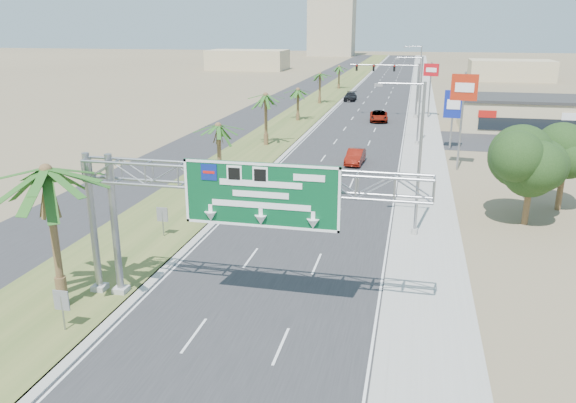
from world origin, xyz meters
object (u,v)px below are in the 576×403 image
at_px(signal_mast, 404,85).
at_px(car_right_lane, 379,116).
at_px(pole_sign_blue, 453,106).
at_px(sign_gantry, 231,189).
at_px(pole_sign_red_near, 464,93).
at_px(pole_sign_red_far, 431,74).
at_px(car_far, 350,97).
at_px(palm_near, 46,171).
at_px(store_building, 530,114).
at_px(car_left_lane, 286,177).
at_px(car_mid_lane, 355,157).

distance_m(signal_mast, car_right_lane, 6.46).
bearing_deg(car_right_lane, pole_sign_blue, -67.11).
distance_m(sign_gantry, signal_mast, 62.37).
distance_m(sign_gantry, pole_sign_red_near, 33.44).
bearing_deg(car_right_lane, pole_sign_red_far, 30.52).
bearing_deg(pole_sign_blue, car_right_lane, 117.22).
height_order(car_right_lane, pole_sign_red_far, pole_sign_red_far).
distance_m(signal_mast, pole_sign_blue, 22.36).
bearing_deg(car_far, palm_near, -93.46).
bearing_deg(pole_sign_blue, sign_gantry, -106.73).
xyz_separation_m(car_right_lane, pole_sign_red_near, (9.33, -27.15, 6.52)).
height_order(signal_mast, store_building, signal_mast).
height_order(store_building, car_left_lane, store_building).
xyz_separation_m(sign_gantry, car_mid_lane, (2.56, 31.31, -5.32)).
height_order(signal_mast, car_right_lane, signal_mast).
relative_size(car_far, pole_sign_red_near, 0.56).
distance_m(store_building, car_left_lane, 42.48).
bearing_deg(pole_sign_red_near, car_mid_lane, 178.38).
distance_m(pole_sign_red_near, pole_sign_red_far, 32.12).
bearing_deg(car_left_lane, car_mid_lane, 53.85).
relative_size(store_building, car_far, 3.48).
distance_m(car_far, pole_sign_blue, 43.43).
bearing_deg(car_mid_lane, car_left_lane, -115.60).
bearing_deg(pole_sign_blue, palm_near, -115.58).
distance_m(car_right_lane, pole_sign_red_far, 10.25).
bearing_deg(car_mid_lane, store_building, 53.41).
height_order(car_far, pole_sign_red_far, pole_sign_red_far).
height_order(sign_gantry, pole_sign_blue, sign_gantry).
bearing_deg(store_building, sign_gantry, -112.36).
bearing_deg(car_far, pole_sign_red_far, -52.51).
xyz_separation_m(store_building, car_mid_lane, (-20.50, -24.76, -1.27)).
bearing_deg(signal_mast, palm_near, -102.66).
relative_size(car_mid_lane, car_far, 0.86).
relative_size(sign_gantry, car_left_lane, 4.00).
bearing_deg(signal_mast, store_building, -19.54).
bearing_deg(pole_sign_blue, car_mid_lane, -136.31).
bearing_deg(car_right_lane, pole_sign_red_near, -75.36).
height_order(store_building, pole_sign_blue, pole_sign_blue).
bearing_deg(store_building, car_far, 137.31).
distance_m(car_far, pole_sign_red_far, 23.08).
bearing_deg(car_left_lane, pole_sign_blue, 43.95).
bearing_deg(pole_sign_red_far, pole_sign_blue, -84.67).
xyz_separation_m(palm_near, car_left_lane, (5.69, 24.06, -6.22)).
bearing_deg(pole_sign_blue, store_building, 55.04).
relative_size(car_right_lane, pole_sign_red_far, 0.67).
bearing_deg(car_right_lane, sign_gantry, -97.34).
height_order(car_left_lane, car_far, car_far).
xyz_separation_m(car_far, pole_sign_red_far, (13.73, -17.66, 5.69)).
relative_size(store_building, car_left_lane, 4.30).
bearing_deg(car_mid_lane, palm_near, -104.81).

